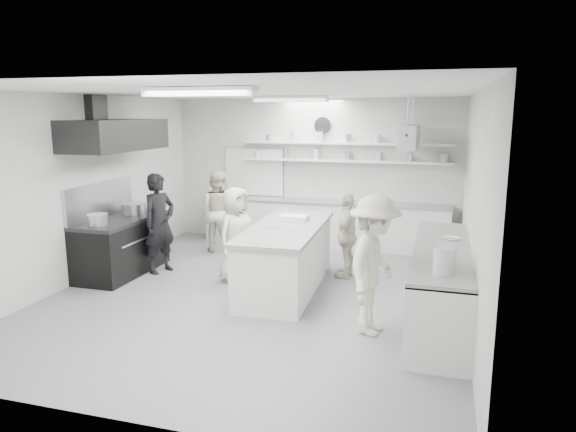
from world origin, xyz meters
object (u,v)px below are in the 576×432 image
(back_counter, at_px, (324,224))
(right_counter, at_px, (441,285))
(prep_island, at_px, (286,259))
(stove, at_px, (122,247))
(cook_stove, at_px, (160,223))
(cook_back, at_px, (217,211))

(back_counter, height_order, right_counter, right_counter)
(right_counter, bearing_deg, prep_island, 165.33)
(stove, xyz_separation_m, back_counter, (2.90, 2.80, 0.01))
(back_counter, bearing_deg, prep_island, -89.56)
(prep_island, height_order, cook_stove, cook_stove)
(stove, xyz_separation_m, right_counter, (5.25, -0.60, 0.02))
(right_counter, height_order, prep_island, prep_island)
(back_counter, relative_size, cook_stove, 2.92)
(right_counter, height_order, cook_stove, cook_stove)
(prep_island, relative_size, cook_stove, 1.51)
(prep_island, xyz_separation_m, cook_back, (-1.95, 1.79, 0.33))
(prep_island, bearing_deg, right_counter, -17.15)
(back_counter, distance_m, prep_island, 2.79)
(back_counter, bearing_deg, cook_stove, -132.04)
(right_counter, xyz_separation_m, cook_stove, (-4.65, 0.85, 0.38))
(stove, height_order, cook_back, cook_back)
(prep_island, distance_m, cook_stove, 2.37)
(cook_stove, relative_size, cook_back, 1.06)
(cook_stove, bearing_deg, right_counter, -79.91)
(back_counter, distance_m, right_counter, 4.13)
(right_counter, relative_size, cook_stove, 1.93)
(stove, bearing_deg, cook_back, 61.58)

